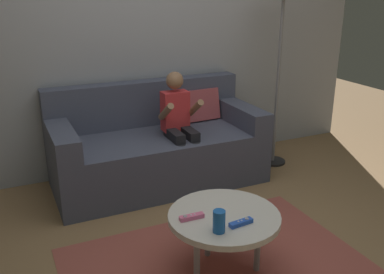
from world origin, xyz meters
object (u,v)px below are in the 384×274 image
at_px(game_remote_blue_center, 241,223).
at_px(game_remote_pink_near_edge, 192,217).
at_px(couch, 157,148).
at_px(soda_can, 219,221).
at_px(person_seated_on_couch, 179,123).
at_px(coffee_table, 224,219).

bearing_deg(game_remote_blue_center, game_remote_pink_near_edge, 142.37).
relative_size(game_remote_pink_near_edge, game_remote_blue_center, 0.99).
bearing_deg(couch, game_remote_blue_center, -93.14).
relative_size(game_remote_blue_center, soda_can, 1.17).
xyz_separation_m(game_remote_pink_near_edge, soda_can, (0.08, -0.18, 0.05)).
bearing_deg(person_seated_on_couch, game_remote_blue_center, -99.10).
distance_m(coffee_table, game_remote_pink_near_edge, 0.20).
distance_m(person_seated_on_couch, coffee_table, 1.25).
bearing_deg(game_remote_blue_center, person_seated_on_couch, 80.90).
height_order(couch, soda_can, couch).
xyz_separation_m(coffee_table, soda_can, (-0.11, -0.15, 0.10)).
height_order(couch, game_remote_pink_near_edge, couch).
bearing_deg(coffee_table, soda_can, -126.96).
relative_size(couch, soda_can, 14.33).
bearing_deg(soda_can, game_remote_pink_near_edge, 112.93).
height_order(coffee_table, game_remote_pink_near_edge, game_remote_pink_near_edge).
height_order(game_remote_blue_center, soda_can, soda_can).
height_order(person_seated_on_couch, game_remote_blue_center, person_seated_on_couch).
relative_size(couch, coffee_table, 2.74).
distance_m(coffee_table, soda_can, 0.21).
height_order(person_seated_on_couch, coffee_table, person_seated_on_couch).
xyz_separation_m(person_seated_on_couch, game_remote_blue_center, (-0.22, -1.35, -0.15)).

